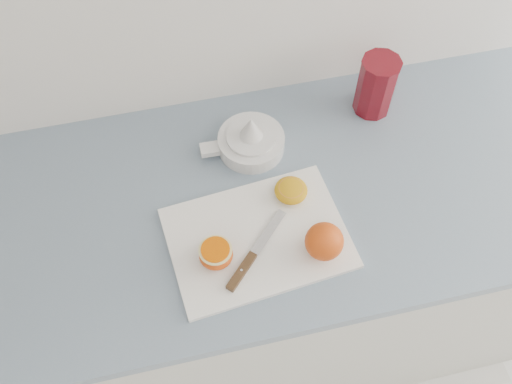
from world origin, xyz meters
TOP-DOWN VIEW (x-y plane):
  - counter at (0.20, 1.70)m, footprint 2.40×0.64m
  - cutting_board at (0.07, 1.59)m, footprint 0.39×0.30m
  - whole_orange at (0.19, 1.53)m, footprint 0.08×0.08m
  - half_orange at (-0.02, 1.56)m, footprint 0.07×0.07m
  - squeezed_shell at (0.16, 1.68)m, footprint 0.07×0.07m
  - paring_knife at (0.03, 1.53)m, footprint 0.16×0.16m
  - citrus_juicer at (0.11, 1.83)m, footprint 0.20×0.15m
  - red_tumbler at (0.42, 1.88)m, footprint 0.09×0.09m

SIDE VIEW (x-z plane):
  - counter at x=0.20m, z-range 0.00..0.89m
  - cutting_board at x=0.07m, z-range 0.89..0.90m
  - paring_knife at x=0.03m, z-range 0.90..0.92m
  - squeezed_shell at x=0.16m, z-range 0.90..0.93m
  - citrus_juicer at x=0.11m, z-range 0.87..0.97m
  - half_orange at x=-0.02m, z-range 0.90..0.94m
  - whole_orange at x=0.19m, z-range 0.90..0.98m
  - red_tumbler at x=0.42m, z-range 0.88..1.04m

